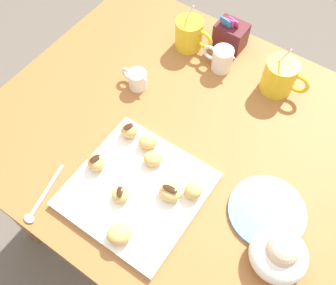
# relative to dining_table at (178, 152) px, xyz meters

# --- Properties ---
(ground_plane) EXTENTS (8.00, 8.00, 0.00)m
(ground_plane) POSITION_rel_dining_table_xyz_m (0.00, 0.00, -0.58)
(ground_plane) COLOR #665B51
(dining_table) EXTENTS (1.00, 0.86, 0.71)m
(dining_table) POSITION_rel_dining_table_xyz_m (0.00, 0.00, 0.00)
(dining_table) COLOR #A36633
(dining_table) RESTS_ON ground_plane
(pastry_plate_square) EXTENTS (0.30, 0.30, 0.02)m
(pastry_plate_square) POSITION_rel_dining_table_xyz_m (0.02, -0.21, 0.13)
(pastry_plate_square) COLOR white
(pastry_plate_square) RESTS_ON dining_table
(coffee_mug_yellow_left) EXTENTS (0.12, 0.08, 0.14)m
(coffee_mug_yellow_left) POSITION_rel_dining_table_xyz_m (-0.15, 0.27, 0.17)
(coffee_mug_yellow_left) COLOR yellow
(coffee_mug_yellow_left) RESTS_ON dining_table
(coffee_mug_yellow_right) EXTENTS (0.13, 0.09, 0.15)m
(coffee_mug_yellow_right) POSITION_rel_dining_table_xyz_m (0.15, 0.27, 0.18)
(coffee_mug_yellow_right) COLOR yellow
(coffee_mug_yellow_right) RESTS_ON dining_table
(cream_pitcher_white) EXTENTS (0.10, 0.06, 0.07)m
(cream_pitcher_white) POSITION_rel_dining_table_xyz_m (-0.02, 0.25, 0.16)
(cream_pitcher_white) COLOR white
(cream_pitcher_white) RESTS_ON dining_table
(sugar_caddy) EXTENTS (0.09, 0.07, 0.11)m
(sugar_caddy) POSITION_rel_dining_table_xyz_m (-0.04, 0.34, 0.16)
(sugar_caddy) COLOR #561E23
(sugar_caddy) RESTS_ON dining_table
(ice_cream_bowl) EXTENTS (0.13, 0.13, 0.09)m
(ice_cream_bowl) POSITION_rel_dining_table_xyz_m (0.36, -0.17, 0.16)
(ice_cream_bowl) COLOR white
(ice_cream_bowl) RESTS_ON dining_table
(chocolate_sauce_pitcher) EXTENTS (0.09, 0.05, 0.06)m
(chocolate_sauce_pitcher) POSITION_rel_dining_table_xyz_m (-0.18, 0.06, 0.15)
(chocolate_sauce_pitcher) COLOR white
(chocolate_sauce_pitcher) RESTS_ON dining_table
(saucer_sky_left) EXTENTS (0.18, 0.18, 0.01)m
(saucer_sky_left) POSITION_rel_dining_table_xyz_m (0.30, -0.08, 0.13)
(saucer_sky_left) COLOR #66A8DB
(saucer_sky_left) RESTS_ON dining_table
(loose_spoon_near_saucer) EXTENTS (0.05, 0.16, 0.01)m
(loose_spoon_near_saucer) POSITION_rel_dining_table_xyz_m (-0.16, -0.36, 0.13)
(loose_spoon_near_saucer) COLOR silver
(loose_spoon_near_saucer) RESTS_ON dining_table
(beignet_0) EXTENTS (0.05, 0.05, 0.03)m
(beignet_0) POSITION_rel_dining_table_xyz_m (0.00, -0.25, 0.15)
(beignet_0) COLOR #E5B260
(beignet_0) RESTS_ON pastry_plate_square
(chocolate_drizzle_0) EXTENTS (0.03, 0.03, 0.00)m
(chocolate_drizzle_0) POSITION_rel_dining_table_xyz_m (0.00, -0.25, 0.17)
(chocolate_drizzle_0) COLOR #381E11
(chocolate_drizzle_0) RESTS_ON beignet_0
(beignet_1) EXTENTS (0.06, 0.06, 0.04)m
(beignet_1) POSITION_rel_dining_table_xyz_m (-0.10, -0.22, 0.16)
(beignet_1) COLOR #E5B260
(beignet_1) RESTS_ON pastry_plate_square
(chocolate_drizzle_1) EXTENTS (0.02, 0.03, 0.00)m
(chocolate_drizzle_1) POSITION_rel_dining_table_xyz_m (-0.10, -0.22, 0.18)
(chocolate_drizzle_1) COLOR #381E11
(chocolate_drizzle_1) RESTS_ON beignet_1
(beignet_2) EXTENTS (0.05, 0.05, 0.03)m
(beignet_2) POSITION_rel_dining_table_xyz_m (0.09, -0.18, 0.16)
(beignet_2) COLOR #E5B260
(beignet_2) RESTS_ON pastry_plate_square
(chocolate_drizzle_2) EXTENTS (0.04, 0.02, 0.00)m
(chocolate_drizzle_2) POSITION_rel_dining_table_xyz_m (0.09, -0.18, 0.18)
(chocolate_drizzle_2) COLOR #381E11
(chocolate_drizzle_2) RESTS_ON beignet_2
(beignet_3) EXTENTS (0.06, 0.06, 0.03)m
(beignet_3) POSITION_rel_dining_table_xyz_m (-0.03, -0.10, 0.16)
(beignet_3) COLOR #E5B260
(beignet_3) RESTS_ON pastry_plate_square
(beignet_4) EXTENTS (0.05, 0.05, 0.04)m
(beignet_4) POSITION_rel_dining_table_xyz_m (0.13, -0.14, 0.16)
(beignet_4) COLOR #E5B260
(beignet_4) RESTS_ON pastry_plate_square
(beignet_5) EXTENTS (0.07, 0.07, 0.04)m
(beignet_5) POSITION_rel_dining_table_xyz_m (0.06, -0.32, 0.16)
(beignet_5) COLOR #E5B260
(beignet_5) RESTS_ON pastry_plate_square
(beignet_6) EXTENTS (0.05, 0.04, 0.04)m
(beignet_6) POSITION_rel_dining_table_xyz_m (-0.09, -0.10, 0.16)
(beignet_6) COLOR #E5B260
(beignet_6) RESTS_ON pastry_plate_square
(chocolate_drizzle_6) EXTENTS (0.02, 0.03, 0.00)m
(chocolate_drizzle_6) POSITION_rel_dining_table_xyz_m (-0.09, -0.10, 0.18)
(chocolate_drizzle_6) COLOR #381E11
(chocolate_drizzle_6) RESTS_ON beignet_6
(beignet_7) EXTENTS (0.06, 0.06, 0.03)m
(beignet_7) POSITION_rel_dining_table_xyz_m (0.01, -0.13, 0.16)
(beignet_7) COLOR #E5B260
(beignet_7) RESTS_ON pastry_plate_square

